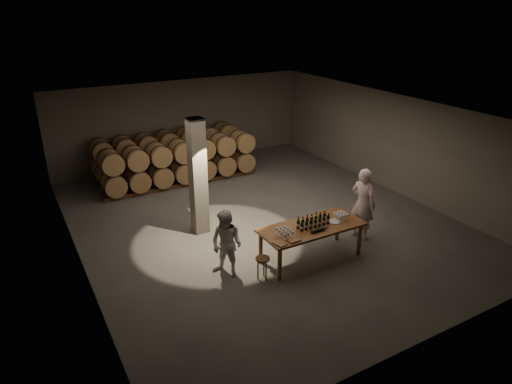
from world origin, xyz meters
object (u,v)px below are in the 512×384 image
notebook_near (293,240)px  person_man (363,204)px  plate (334,222)px  stool (263,262)px  person_woman (227,244)px  tasting_table (312,230)px  bottle_cluster (313,222)px

notebook_near → person_man: (2.62, 0.63, 0.07)m
person_man → plate: bearing=90.6°
stool → person_woman: 0.92m
stool → plate: bearing=2.8°
stool → person_man: bearing=7.6°
tasting_table → bottle_cluster: bearing=-21.1°
stool → notebook_near: bearing=-15.7°
person_woman → bottle_cluster: bearing=48.7°
bottle_cluster → stool: bearing=-173.2°
bottle_cluster → plate: bottle_cluster is taller
plate → person_man: person_man is taller
tasting_table → plate: (0.61, -0.09, 0.11)m
plate → stool: bearing=-177.2°
plate → person_man: size_ratio=0.15×
tasting_table → person_man: person_man is taller
person_man → tasting_table: bearing=82.7°
stool → person_woman: person_woman is taller
tasting_table → stool: size_ratio=4.72×
bottle_cluster → notebook_near: 0.92m
notebook_near → bottle_cluster: bearing=22.6°
tasting_table → stool: 1.54m
bottle_cluster → person_man: (1.80, 0.26, -0.03)m
bottle_cluster → tasting_table: bearing=158.9°
tasting_table → plate: size_ratio=8.73×
notebook_near → tasting_table: bearing=24.1°
person_man → person_woman: person_man is taller
tasting_table → notebook_near: 0.90m
stool → person_woman: bearing=138.1°
plate → notebook_near: notebook_near is taller
bottle_cluster → plate: (0.58, -0.08, -0.11)m
bottle_cluster → notebook_near: bottle_cluster is taller
notebook_near → plate: bearing=10.1°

